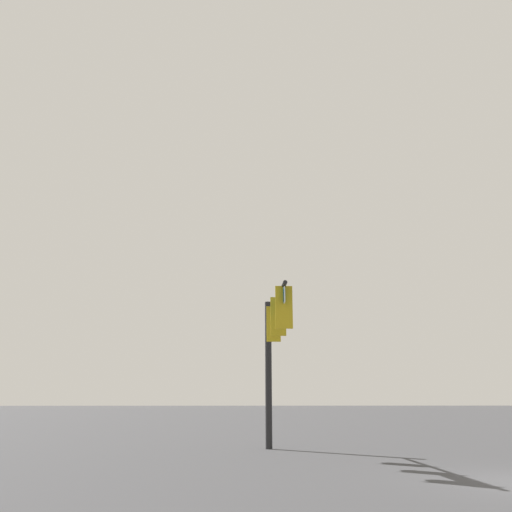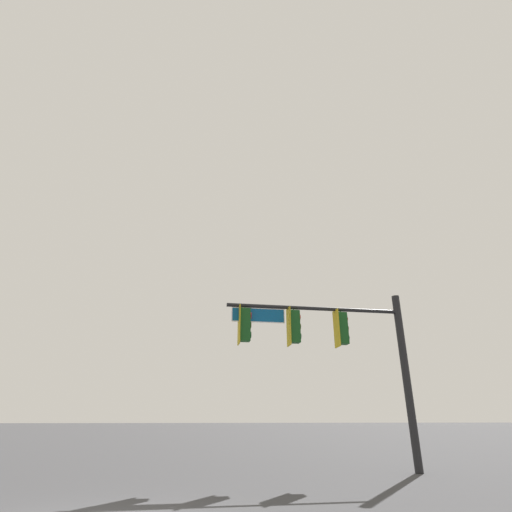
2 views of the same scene
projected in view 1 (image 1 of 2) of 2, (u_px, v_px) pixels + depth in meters
The scene contains 1 object.
signal_pole_near at pixel (274, 339), 18.19m from camera, with size 6.35×0.55×5.78m.
Camera 1 is at (11.74, -7.23, 1.79)m, focal length 35.00 mm.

